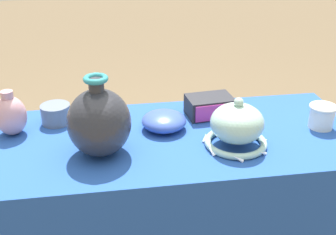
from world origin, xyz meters
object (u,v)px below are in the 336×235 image
at_px(vase_tall_bulbous, 99,122).
at_px(mosaic_tile_box, 210,106).
at_px(pot_squat_slate, 56,114).
at_px(vase_dome_bell, 237,127).
at_px(jar_round_rose, 11,115).
at_px(bowl_shallow_cobalt, 164,121).
at_px(cup_wide_ivory, 322,115).

bearing_deg(vase_tall_bulbous, mosaic_tile_box, 28.21).
bearing_deg(pot_squat_slate, vase_dome_bell, -23.43).
xyz_separation_m(pot_squat_slate, jar_round_rose, (-0.14, -0.07, 0.04)).
distance_m(mosaic_tile_box, pot_squat_slate, 0.57).
bearing_deg(bowl_shallow_cobalt, jar_round_rose, 175.24).
height_order(mosaic_tile_box, pot_squat_slate, mosaic_tile_box).
distance_m(vase_dome_bell, mosaic_tile_box, 0.24).
distance_m(mosaic_tile_box, bowl_shallow_cobalt, 0.21).
xyz_separation_m(jar_round_rose, cup_wide_ivory, (1.08, -0.12, -0.03)).
height_order(jar_round_rose, bowl_shallow_cobalt, jar_round_rose).
height_order(vase_dome_bell, bowl_shallow_cobalt, vase_dome_bell).
bearing_deg(bowl_shallow_cobalt, mosaic_tile_box, 24.48).
distance_m(jar_round_rose, cup_wide_ivory, 1.09).
xyz_separation_m(vase_tall_bulbous, mosaic_tile_box, (0.41, 0.22, -0.08)).
relative_size(jar_round_rose, bowl_shallow_cobalt, 1.01).
height_order(vase_dome_bell, jar_round_rose, vase_dome_bell).
xyz_separation_m(vase_tall_bulbous, cup_wide_ivory, (0.78, 0.06, -0.07)).
bearing_deg(cup_wide_ivory, vase_tall_bulbous, -175.50).
relative_size(vase_dome_bell, jar_round_rose, 1.38).
relative_size(vase_dome_bell, cup_wide_ivory, 2.27).
height_order(jar_round_rose, cup_wide_ivory, jar_round_rose).
xyz_separation_m(vase_tall_bulbous, pot_squat_slate, (-0.16, 0.24, -0.08)).
bearing_deg(cup_wide_ivory, vase_dome_bell, -166.99).
distance_m(mosaic_tile_box, jar_round_rose, 0.71).
height_order(mosaic_tile_box, jar_round_rose, jar_round_rose).
bearing_deg(pot_squat_slate, vase_tall_bulbous, -56.67).
distance_m(vase_tall_bulbous, pot_squat_slate, 0.30).
xyz_separation_m(jar_round_rose, bowl_shallow_cobalt, (0.53, -0.04, -0.04)).
height_order(vase_tall_bulbous, bowl_shallow_cobalt, vase_tall_bulbous).
bearing_deg(mosaic_tile_box, vase_dome_bell, -88.14).
xyz_separation_m(mosaic_tile_box, pot_squat_slate, (-0.57, 0.02, -0.00)).
height_order(vase_tall_bulbous, pot_squat_slate, vase_tall_bulbous).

